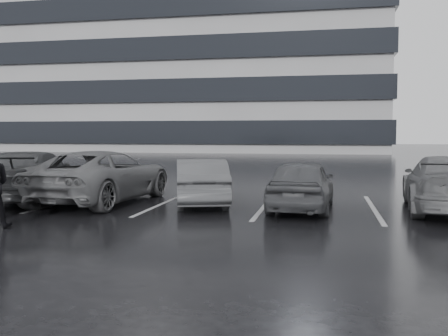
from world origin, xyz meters
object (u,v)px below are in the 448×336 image
car_east (447,184)px  car_west_a (201,182)px  car_west_b (102,176)px  car_west_c (31,176)px  car_main (302,184)px

car_east → car_west_a: bearing=5.7°
car_west_b → car_west_c: (-2.08, -0.23, -0.01)m
car_west_a → car_west_b: bearing=-16.5°
car_west_b → car_west_c: bearing=10.6°
car_west_a → car_west_b: (-2.88, -0.02, 0.11)m
car_west_a → car_east: size_ratio=0.78×
car_main → car_east: 3.57m
car_west_a → car_west_b: size_ratio=0.72×
car_west_c → car_west_a: bearing=167.2°
car_west_c → car_east: size_ratio=1.03×
car_main → car_west_a: car_main is taller
car_main → car_west_b: car_west_b is taller
car_west_c → car_east: car_west_c is taller
car_main → car_west_b: 5.61m
car_main → car_west_b: bearing=-0.9°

